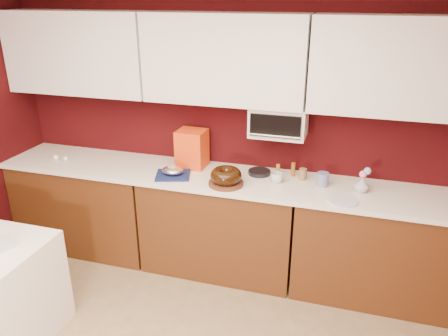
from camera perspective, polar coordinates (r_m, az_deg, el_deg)
name	(u,v)px	position (r m, az deg, el deg)	size (l,w,h in m)	color
wall_back	(230,126)	(3.85, 0.81, 5.49)	(4.00, 0.02, 2.50)	#370709
base_cabinet_left	(88,205)	(4.43, -17.28, -4.66)	(1.31, 0.58, 0.86)	#512A10
base_cabinet_center	(220,225)	(3.90, -0.51, -7.42)	(1.31, 0.58, 0.86)	#512A10
base_cabinet_right	(378,248)	(3.78, 19.51, -9.86)	(1.31, 0.58, 0.86)	#512A10
countertop	(220,178)	(3.69, -0.53, -1.34)	(4.00, 0.62, 0.04)	white
upper_cabinet_left	(79,53)	(4.14, -18.44, 14.09)	(1.31, 0.33, 0.70)	white
upper_cabinet_center	(225,59)	(3.56, 0.12, 14.04)	(1.31, 0.33, 0.70)	white
upper_cabinet_right	(404,67)	(3.44, 22.49, 12.11)	(1.31, 0.33, 0.70)	white
toaster_oven	(279,121)	(3.58, 7.16, 6.14)	(0.45, 0.30, 0.25)	white
toaster_oven_door	(275,126)	(3.43, 6.70, 5.44)	(0.40, 0.02, 0.18)	black
toaster_oven_handle	(274,136)	(3.44, 6.60, 4.18)	(0.02, 0.02, 0.42)	silver
cake_base	(226,183)	(3.52, 0.26, -2.01)	(0.28, 0.28, 0.03)	#5A2B1B
bundt_cake	(226,176)	(3.49, 0.26, -1.00)	(0.25, 0.25, 0.10)	black
navy_towel	(173,175)	(3.70, -6.69, -0.92)	(0.28, 0.24, 0.02)	#151E4F
foil_ham_nest	(173,170)	(3.69, -6.72, -0.29)	(0.18, 0.15, 0.07)	white
roasted_ham	(173,167)	(3.68, -6.73, 0.07)	(0.09, 0.07, 0.06)	tan
pandoro_box	(192,149)	(3.85, -4.20, 2.55)	(0.24, 0.22, 0.33)	red
dark_pan	(259,172)	(3.73, 4.63, -0.56)	(0.19, 0.19, 0.03)	black
coffee_mug	(277,177)	(3.58, 6.94, -1.13)	(0.09, 0.09, 0.10)	silver
blue_jar	(323,179)	(3.57, 12.76, -1.46)	(0.09, 0.09, 0.11)	navy
flower_vase	(362,184)	(3.54, 17.55, -1.99)	(0.09, 0.09, 0.13)	#B3B9CB
flower_pink	(363,174)	(3.51, 17.70, -0.78)	(0.06, 0.06, 0.06)	pink
flower_blue	(367,171)	(3.52, 18.23, -0.38)	(0.06, 0.06, 0.06)	#8CB9E1
china_plate	(343,201)	(3.37, 15.24, -4.12)	(0.23, 0.23, 0.01)	silver
amber_bottle	(278,170)	(3.72, 7.06, -0.21)	(0.03, 0.03, 0.09)	olive
paper_cup	(303,174)	(3.66, 10.24, -0.80)	(0.06, 0.06, 0.09)	olive
egg_left	(66,158)	(4.28, -19.98, 1.19)	(0.05, 0.04, 0.04)	white
egg_right	(56,157)	(4.33, -21.11, 1.33)	(0.06, 0.04, 0.04)	white
amber_bottle_tall	(293,169)	(3.71, 9.01, -0.19)	(0.03, 0.03, 0.12)	brown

